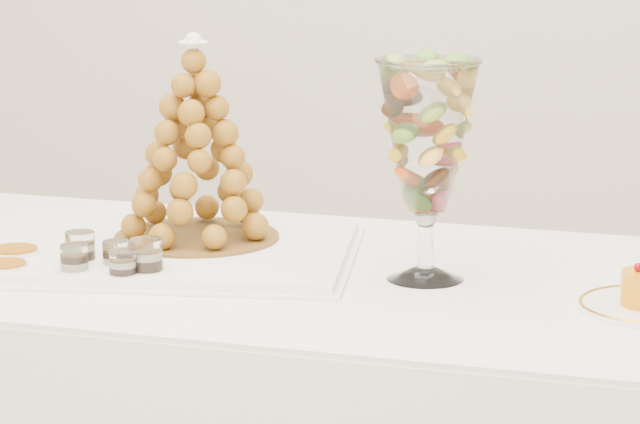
% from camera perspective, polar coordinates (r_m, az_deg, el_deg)
% --- Properties ---
extents(lace_tray, '(0.74, 0.60, 0.02)m').
position_cam_1_polar(lace_tray, '(2.85, -5.71, -1.48)').
color(lace_tray, white).
rests_on(lace_tray, buffet_table).
extents(macaron_vase, '(0.18, 0.18, 0.39)m').
position_cam_1_polar(macaron_vase, '(2.64, 4.06, 2.78)').
color(macaron_vase, white).
rests_on(macaron_vase, buffet_table).
extents(verrine_a, '(0.06, 0.06, 0.07)m').
position_cam_1_polar(verrine_a, '(2.77, -9.01, -1.48)').
color(verrine_a, white).
rests_on(verrine_a, buffet_table).
extents(verrine_b, '(0.05, 0.05, 0.06)m').
position_cam_1_polar(verrine_b, '(2.73, -7.68, -1.74)').
color(verrine_b, white).
rests_on(verrine_b, buffet_table).
extents(verrine_c, '(0.07, 0.07, 0.08)m').
position_cam_1_polar(verrine_c, '(2.68, -6.56, -1.83)').
color(verrine_c, white).
rests_on(verrine_c, buffet_table).
extents(verrine_d, '(0.06, 0.06, 0.07)m').
position_cam_1_polar(verrine_d, '(2.70, -9.23, -1.92)').
color(verrine_d, white).
rests_on(verrine_d, buffet_table).
extents(verrine_e, '(0.06, 0.06, 0.06)m').
position_cam_1_polar(verrine_e, '(2.66, -7.44, -2.11)').
color(verrine_e, white).
rests_on(verrine_e, buffet_table).
extents(ramekin_back, '(0.09, 0.09, 0.03)m').
position_cam_1_polar(ramekin_back, '(2.84, -11.40, -1.68)').
color(ramekin_back, white).
rests_on(ramekin_back, buffet_table).
extents(ramekin_front, '(0.09, 0.09, 0.03)m').
position_cam_1_polar(ramekin_front, '(2.75, -11.79, -2.21)').
color(ramekin_front, white).
rests_on(ramekin_front, buffet_table).
extents(croquembouche, '(0.31, 0.31, 0.39)m').
position_cam_1_polar(croquembouche, '(2.86, -4.73, 2.72)').
color(croquembouche, brown).
rests_on(croquembouche, lace_tray).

